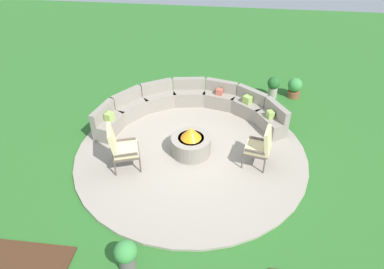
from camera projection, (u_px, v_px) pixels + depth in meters
The scene contains 9 objects.
ground_plane at pixel (191, 154), 8.69m from camera, with size 24.00×24.00×0.00m, color #2D6B28.
patio_circle at pixel (191, 153), 8.68m from camera, with size 5.60×5.60×0.06m, color #9E9384.
fire_pit at pixel (191, 143), 8.49m from camera, with size 0.96×0.96×0.73m.
curved_stone_bench at pixel (190, 106), 9.80m from camera, with size 4.91×2.49×0.76m.
lounge_chair_front_left at pixel (121, 147), 7.92m from camera, with size 0.79×0.78×1.11m.
lounge_chair_front_right at pixel (261, 146), 7.99m from camera, with size 0.68×0.66×1.02m.
potted_plant_0 at pixel (273, 86), 10.68m from camera, with size 0.38×0.38×0.68m.
potted_plant_1 at pixel (126, 254), 6.00m from camera, with size 0.40×0.40×0.63m.
potted_plant_2 at pixel (295, 87), 10.73m from camera, with size 0.43×0.43×0.62m.
Camera 1 is at (0.85, -6.65, 5.55)m, focal length 33.16 mm.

